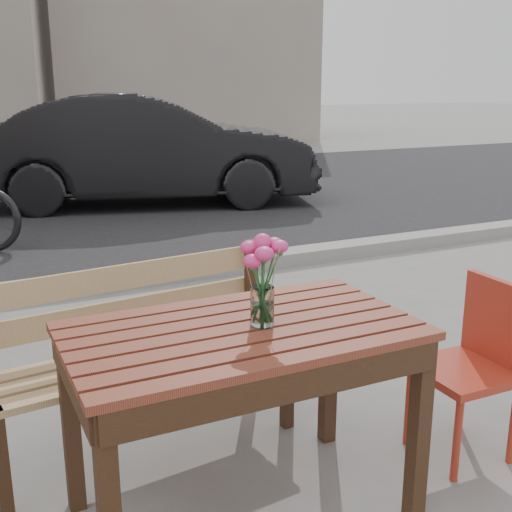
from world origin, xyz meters
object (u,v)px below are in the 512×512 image
at_px(main_vase, 262,269).
at_px(main_table, 242,359).
at_px(red_chair, 478,356).
at_px(parked_car, 147,150).

bearing_deg(main_vase, main_table, 169.64).
xyz_separation_m(red_chair, main_vase, (-1.02, 0.03, 0.51)).
xyz_separation_m(main_table, red_chair, (1.09, -0.04, -0.18)).
height_order(red_chair, parked_car, parked_car).
height_order(main_table, main_vase, main_vase).
height_order(red_chair, main_vase, main_vase).
relative_size(main_table, parked_car, 0.28).
distance_m(main_table, red_chair, 1.11).
bearing_deg(parked_car, red_chair, -168.50).
height_order(main_table, red_chair, red_chair).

